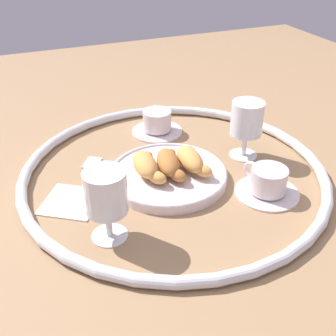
# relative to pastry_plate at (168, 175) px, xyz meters

# --- Properties ---
(ground_plane) EXTENTS (2.20, 2.20, 0.00)m
(ground_plane) POSITION_rel_pastry_plate_xyz_m (-0.01, 0.02, -0.01)
(ground_plane) COLOR #997551
(table_chrome_rim) EXTENTS (0.69, 0.69, 0.02)m
(table_chrome_rim) POSITION_rel_pastry_plate_xyz_m (-0.01, 0.02, -0.00)
(table_chrome_rim) COLOR silver
(table_chrome_rim) RESTS_ON ground_plane
(pastry_plate) EXTENTS (0.26, 0.26, 0.02)m
(pastry_plate) POSITION_rel_pastry_plate_xyz_m (0.00, 0.00, 0.00)
(pastry_plate) COLOR silver
(pastry_plate) RESTS_ON ground_plane
(croissant_large) EXTENTS (0.14, 0.07, 0.04)m
(croissant_large) POSITION_rel_pastry_plate_xyz_m (-0.01, -0.05, 0.03)
(croissant_large) COLOR #D6994C
(croissant_large) RESTS_ON pastry_plate
(croissant_small) EXTENTS (0.13, 0.08, 0.04)m
(croissant_small) POSITION_rel_pastry_plate_xyz_m (0.00, 0.00, 0.03)
(croissant_small) COLOR #AD6B33
(croissant_small) RESTS_ON pastry_plate
(croissant_extra) EXTENTS (0.14, 0.06, 0.04)m
(croissant_extra) POSITION_rel_pastry_plate_xyz_m (0.01, 0.05, 0.03)
(croissant_extra) COLOR #D6994C
(croissant_extra) RESTS_ON pastry_plate
(coffee_cup_near) EXTENTS (0.14, 0.14, 0.06)m
(coffee_cup_near) POSITION_rel_pastry_plate_xyz_m (0.13, 0.17, 0.01)
(coffee_cup_near) COLOR silver
(coffee_cup_near) RESTS_ON ground_plane
(coffee_cup_far) EXTENTS (0.14, 0.14, 0.06)m
(coffee_cup_far) POSITION_rel_pastry_plate_xyz_m (-0.23, 0.06, 0.01)
(coffee_cup_far) COLOR silver
(coffee_cup_far) RESTS_ON ground_plane
(juice_glass_left) EXTENTS (0.08, 0.08, 0.14)m
(juice_glass_left) POSITION_rel_pastry_plate_xyz_m (0.13, -0.17, 0.08)
(juice_glass_left) COLOR white
(juice_glass_left) RESTS_ON ground_plane
(juice_glass_right) EXTENTS (0.08, 0.08, 0.14)m
(juice_glass_right) POSITION_rel_pastry_plate_xyz_m (-0.03, 0.21, 0.08)
(juice_glass_right) COLOR white
(juice_glass_right) RESTS_ON ground_plane
(sugar_packet) EXTENTS (0.06, 0.06, 0.01)m
(sugar_packet) POSITION_rel_pastry_plate_xyz_m (-0.13, -0.14, -0.01)
(sugar_packet) COLOR white
(sugar_packet) RESTS_ON ground_plane
(folded_napkin) EXTENTS (0.15, 0.15, 0.01)m
(folded_napkin) POSITION_rel_pastry_plate_xyz_m (0.00, -0.22, -0.01)
(folded_napkin) COLOR silver
(folded_napkin) RESTS_ON ground_plane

